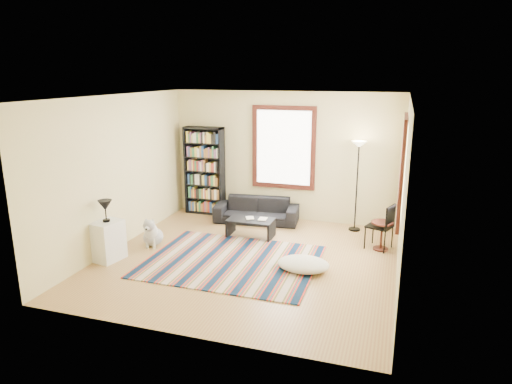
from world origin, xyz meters
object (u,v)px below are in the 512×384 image
(floor_lamp, at_px, (357,187))
(dog, at_px, (153,231))
(white_cabinet, at_px, (108,241))
(side_table, at_px, (381,236))
(folding_chair, at_px, (379,226))
(coffee_table, at_px, (251,228))
(sofa, at_px, (257,210))
(bookshelf, at_px, (205,171))
(floor_cushion, at_px, (303,264))

(floor_lamp, distance_m, dog, 4.14)
(white_cabinet, bearing_deg, side_table, 33.81)
(folding_chair, xyz_separation_m, white_cabinet, (-4.45, -1.98, -0.08))
(coffee_table, bearing_deg, folding_chair, 2.75)
(white_cabinet, bearing_deg, dog, 76.21)
(floor_lamp, height_order, side_table, floor_lamp)
(sofa, relative_size, side_table, 3.35)
(floor_lamp, bearing_deg, sofa, -177.28)
(coffee_table, xyz_separation_m, dog, (-1.61, -1.02, 0.10))
(white_cabinet, relative_size, dog, 1.26)
(bookshelf, bearing_deg, floor_lamp, -2.83)
(side_table, bearing_deg, dog, -165.29)
(side_table, relative_size, white_cabinet, 0.77)
(floor_cushion, relative_size, side_table, 1.60)
(sofa, distance_m, coffee_table, 0.94)
(floor_cushion, distance_m, floor_lamp, 2.51)
(dog, bearing_deg, floor_cushion, -16.06)
(floor_lamp, bearing_deg, white_cabinet, -143.72)
(sofa, bearing_deg, floor_cushion, -61.62)
(dog, bearing_deg, folding_chair, 4.51)
(coffee_table, xyz_separation_m, floor_cushion, (1.33, -1.27, -0.07))
(bookshelf, height_order, coffee_table, bookshelf)
(floor_cushion, xyz_separation_m, folding_chair, (1.12, 1.39, 0.32))
(coffee_table, bearing_deg, side_table, 1.45)
(sofa, height_order, white_cabinet, white_cabinet)
(floor_lamp, height_order, folding_chair, floor_lamp)
(sofa, bearing_deg, coffee_table, -85.52)
(floor_cushion, height_order, white_cabinet, white_cabinet)
(bookshelf, bearing_deg, side_table, -15.67)
(folding_chair, xyz_separation_m, dog, (-4.07, -1.13, -0.15))
(floor_cushion, relative_size, folding_chair, 1.01)
(bookshelf, height_order, white_cabinet, bookshelf)
(bookshelf, distance_m, white_cabinet, 3.16)
(coffee_table, distance_m, floor_cushion, 1.85)
(floor_lamp, height_order, dog, floor_lamp)
(sofa, distance_m, floor_lamp, 2.21)
(floor_cushion, bearing_deg, floor_lamp, 75.36)
(bookshelf, bearing_deg, sofa, -11.46)
(sofa, relative_size, floor_lamp, 0.97)
(sofa, bearing_deg, folding_chair, -23.05)
(folding_chair, bearing_deg, bookshelf, -175.09)
(sofa, bearing_deg, side_table, -23.81)
(side_table, bearing_deg, white_cabinet, -156.84)
(sofa, relative_size, coffee_table, 2.01)
(floor_lamp, xyz_separation_m, dog, (-3.54, -2.04, -0.65))
(coffee_table, height_order, floor_lamp, floor_lamp)
(side_table, relative_size, dog, 0.97)
(coffee_table, xyz_separation_m, floor_lamp, (1.93, 1.02, 0.75))
(floor_lamp, distance_m, white_cabinet, 4.90)
(floor_cushion, bearing_deg, side_table, 48.69)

